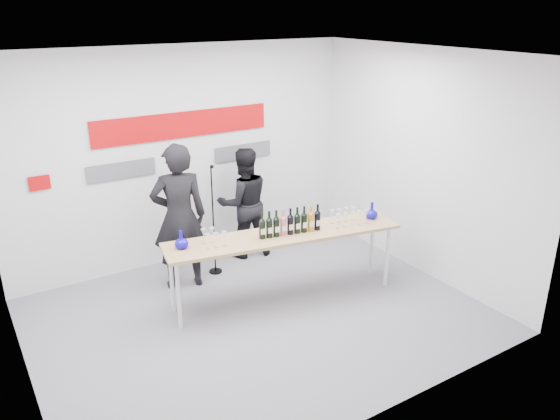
{
  "coord_description": "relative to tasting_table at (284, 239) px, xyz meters",
  "views": [
    {
      "loc": [
        -2.78,
        -4.88,
        3.48
      ],
      "look_at": [
        0.49,
        0.31,
        1.15
      ],
      "focal_mm": 35.0,
      "sensor_mm": 36.0,
      "label": 1
    }
  ],
  "objects": [
    {
      "name": "ground",
      "position": [
        -0.49,
        -0.21,
        -0.81
      ],
      "size": [
        5.0,
        5.0,
        0.0
      ],
      "primitive_type": "plane",
      "color": "slate",
      "rests_on": "ground"
    },
    {
      "name": "back_wall",
      "position": [
        -0.49,
        1.79,
        0.69
      ],
      "size": [
        5.0,
        0.04,
        3.0
      ],
      "primitive_type": "cube",
      "color": "silver",
      "rests_on": "ground"
    },
    {
      "name": "signage",
      "position": [
        -0.55,
        1.76,
        1.0
      ],
      "size": [
        3.38,
        0.02,
        0.79
      ],
      "color": "#B4070B",
      "rests_on": "back_wall"
    },
    {
      "name": "tasting_table",
      "position": [
        0.0,
        0.0,
        0.0
      ],
      "size": [
        2.97,
        1.1,
        0.87
      ],
      "rotation": [
        0.0,
        0.0,
        -0.18
      ],
      "color": "tan",
      "rests_on": "ground"
    },
    {
      "name": "wine_bottles",
      "position": [
        0.06,
        -0.04,
        0.23
      ],
      "size": [
        0.8,
        0.22,
        0.33
      ],
      "rotation": [
        0.0,
        0.0,
        -0.18
      ],
      "color": "black",
      "rests_on": "tasting_table"
    },
    {
      "name": "decanter_left",
      "position": [
        -1.21,
        0.28,
        0.17
      ],
      "size": [
        0.16,
        0.16,
        0.21
      ],
      "primitive_type": null,
      "color": "#10089F",
      "rests_on": "tasting_table"
    },
    {
      "name": "decanter_right",
      "position": [
        1.23,
        -0.17,
        0.17
      ],
      "size": [
        0.16,
        0.16,
        0.21
      ],
      "primitive_type": null,
      "color": "#10089F",
      "rests_on": "tasting_table"
    },
    {
      "name": "glasses_left",
      "position": [
        -0.88,
        0.15,
        0.16
      ],
      "size": [
        0.26,
        0.26,
        0.18
      ],
      "color": "silver",
      "rests_on": "tasting_table"
    },
    {
      "name": "glasses_right",
      "position": [
        0.84,
        -0.16,
        0.16
      ],
      "size": [
        0.46,
        0.29,
        0.18
      ],
      "color": "silver",
      "rests_on": "tasting_table"
    },
    {
      "name": "presenter_left",
      "position": [
        -0.94,
        1.0,
        0.15
      ],
      "size": [
        0.79,
        0.62,
        1.91
      ],
      "primitive_type": "imported",
      "rotation": [
        0.0,
        0.0,
        2.88
      ],
      "color": "black",
      "rests_on": "ground"
    },
    {
      "name": "presenter_right",
      "position": [
        0.2,
        1.39,
        -0.0
      ],
      "size": [
        0.89,
        0.75,
        1.61
      ],
      "primitive_type": "imported",
      "rotation": [
        0.0,
        0.0,
        2.94
      ],
      "color": "black",
      "rests_on": "ground"
    },
    {
      "name": "mic_stand",
      "position": [
        -0.43,
        1.09,
        -0.34
      ],
      "size": [
        0.18,
        0.18,
        1.55
      ],
      "rotation": [
        0.0,
        0.0,
        -0.3
      ],
      "color": "black",
      "rests_on": "ground"
    }
  ]
}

